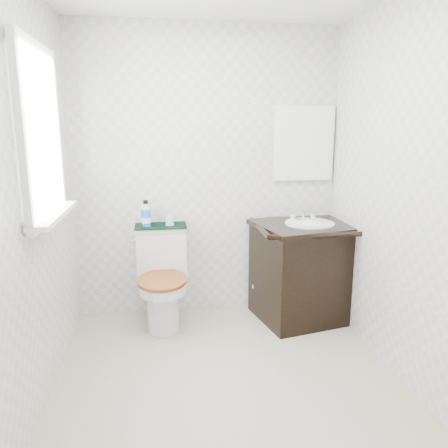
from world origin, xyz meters
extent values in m
plane|color=#B8AD94|center=(0.00, 0.00, 0.00)|extent=(2.40, 2.40, 0.00)
plane|color=silver|center=(0.00, 1.20, 1.20)|extent=(2.40, 0.00, 2.40)
plane|color=silver|center=(0.00, -1.20, 1.20)|extent=(2.40, 0.00, 2.40)
plane|color=silver|center=(-1.10, 0.00, 1.20)|extent=(0.00, 2.40, 2.40)
plane|color=silver|center=(1.10, 0.00, 1.20)|extent=(0.00, 2.40, 2.40)
cube|color=white|center=(-1.07, 0.25, 1.55)|extent=(0.02, 0.70, 0.90)
cube|color=silver|center=(0.82, 1.18, 1.45)|extent=(0.50, 0.02, 0.60)
cylinder|color=silver|center=(-0.40, 0.82, 0.19)|extent=(0.25, 0.25, 0.39)
cube|color=silver|center=(-0.40, 1.07, 0.19)|extent=(0.25, 0.28, 0.39)
cube|color=silver|center=(-0.40, 1.09, 0.57)|extent=(0.41, 0.18, 0.37)
cube|color=silver|center=(-0.40, 1.09, 0.77)|extent=(0.43, 0.20, 0.03)
cylinder|color=silver|center=(-0.40, 0.78, 0.39)|extent=(0.37, 0.37, 0.08)
cylinder|color=maroon|center=(-0.40, 0.78, 0.44)|extent=(0.40, 0.40, 0.03)
cube|color=black|center=(0.77, 0.90, 0.39)|extent=(0.84, 0.75, 0.78)
cube|color=black|center=(0.77, 0.90, 0.80)|extent=(0.88, 0.80, 0.04)
cylinder|color=silver|center=(0.80, 0.88, 0.83)|extent=(0.40, 0.40, 0.01)
ellipsoid|color=silver|center=(0.80, 0.87, 0.77)|extent=(0.34, 0.34, 0.17)
cylinder|color=silver|center=(0.80, 1.04, 0.87)|extent=(0.02, 0.02, 0.10)
cube|color=silver|center=(0.45, 1.10, 0.12)|extent=(0.17, 0.14, 0.23)
cube|color=silver|center=(0.45, 1.10, 0.25)|extent=(0.19, 0.15, 0.03)
cube|color=black|center=(-0.40, 1.09, 0.80)|extent=(0.42, 0.22, 0.02)
cylinder|color=blue|center=(-0.51, 1.06, 0.87)|extent=(0.07, 0.07, 0.14)
cylinder|color=silver|center=(-0.51, 1.06, 0.97)|extent=(0.07, 0.07, 0.05)
cylinder|color=black|center=(-0.51, 1.06, 1.00)|extent=(0.04, 0.04, 0.03)
cone|color=#96BEF5|center=(-0.33, 1.07, 0.85)|extent=(0.07, 0.07, 0.08)
ellipsoid|color=#166A6D|center=(0.75, 1.02, 0.83)|extent=(0.08, 0.05, 0.02)
camera|label=1|loc=(-0.39, -2.43, 1.61)|focal=35.00mm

